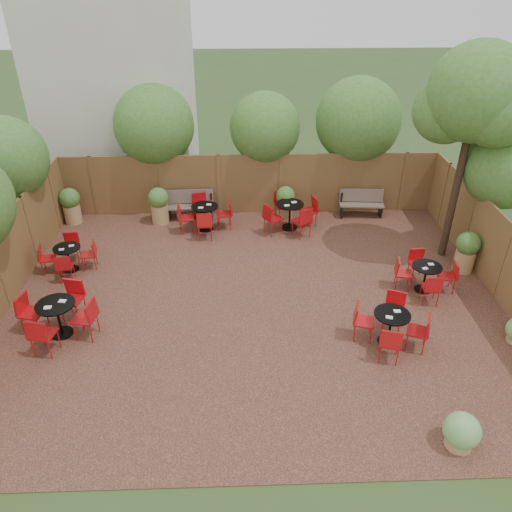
{
  "coord_description": "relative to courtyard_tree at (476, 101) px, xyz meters",
  "views": [
    {
      "loc": [
        -0.32,
        -9.88,
        7.27
      ],
      "look_at": [
        0.04,
        0.5,
        1.0
      ],
      "focal_mm": 34.7,
      "sensor_mm": 36.0,
      "label": 1
    }
  ],
  "objects": [
    {
      "name": "ground",
      "position": [
        -5.39,
        -2.05,
        -4.33
      ],
      "size": [
        80.0,
        80.0,
        0.0
      ],
      "primitive_type": "plane",
      "color": "#354F23",
      "rests_on": "ground"
    },
    {
      "name": "courtyard_paving",
      "position": [
        -5.39,
        -2.05,
        -4.32
      ],
      "size": [
        12.0,
        10.0,
        0.02
      ],
      "primitive_type": "cube",
      "color": "#351D15",
      "rests_on": "ground"
    },
    {
      "name": "fence_back",
      "position": [
        -5.39,
        2.95,
        -3.33
      ],
      "size": [
        12.0,
        0.08,
        2.0
      ],
      "primitive_type": "cube",
      "color": "brown",
      "rests_on": "ground"
    },
    {
      "name": "fence_right",
      "position": [
        0.61,
        -2.05,
        -3.33
      ],
      "size": [
        0.08,
        10.0,
        2.0
      ],
      "primitive_type": "cube",
      "color": "brown",
      "rests_on": "ground"
    },
    {
      "name": "neighbour_building",
      "position": [
        -9.89,
        5.95,
        -0.33
      ],
      "size": [
        5.0,
        4.0,
        8.0
      ],
      "primitive_type": "cube",
      "color": "beige",
      "rests_on": "ground"
    },
    {
      "name": "overhang_foliage",
      "position": [
        -6.86,
        1.17,
        -1.6
      ],
      "size": [
        15.47,
        10.72,
        2.73
      ],
      "color": "#3B6C23",
      "rests_on": "ground"
    },
    {
      "name": "courtyard_tree",
      "position": [
        0.0,
        0.0,
        0.0
      ],
      "size": [
        2.62,
        2.52,
        5.71
      ],
      "rotation": [
        0.0,
        0.0,
        0.23
      ],
      "color": "black",
      "rests_on": "courtyard_paving"
    },
    {
      "name": "park_bench_left",
      "position": [
        -7.33,
        2.58,
        -3.84
      ],
      "size": [
        1.51,
        0.52,
        0.92
      ],
      "rotation": [
        0.0,
        0.0,
        0.03
      ],
      "color": "brown",
      "rests_on": "courtyard_paving"
    },
    {
      "name": "park_bench_right",
      "position": [
        -1.78,
        2.58,
        -3.86
      ],
      "size": [
        1.44,
        0.57,
        0.87
      ],
      "rotation": [
        0.0,
        0.0,
        -0.09
      ],
      "color": "brown",
      "rests_on": "courtyard_paving"
    },
    {
      "name": "bistro_tables",
      "position": [
        -5.87,
        -0.84,
        -3.86
      ],
      "size": [
        10.7,
        7.11,
        0.96
      ],
      "color": "black",
      "rests_on": "courtyard_paving"
    },
    {
      "name": "planters",
      "position": [
        -5.99,
        1.56,
        -3.69
      ],
      "size": [
        11.93,
        3.88,
        1.18
      ],
      "color": "#A88454",
      "rests_on": "courtyard_paving"
    },
    {
      "name": "low_shrubs",
      "position": [
        -0.94,
        -5.59,
        -4.01
      ],
      "size": [
        2.92,
        3.23,
        0.69
      ],
      "color": "#A88454",
      "rests_on": "courtyard_paving"
    }
  ]
}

